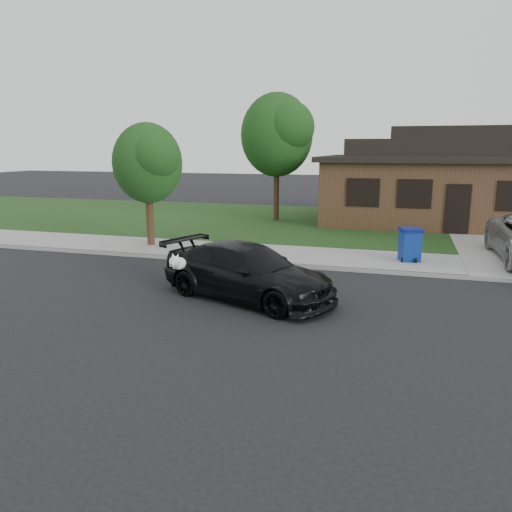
% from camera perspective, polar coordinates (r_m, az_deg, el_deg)
% --- Properties ---
extents(ground, '(120.00, 120.00, 0.00)m').
position_cam_1_polar(ground, '(12.53, 7.59, -5.39)').
color(ground, black).
rests_on(ground, ground).
extents(sidewalk, '(60.00, 3.00, 0.12)m').
position_cam_1_polar(sidewalk, '(17.31, 10.22, -0.33)').
color(sidewalk, gray).
rests_on(sidewalk, ground).
extents(curb, '(60.00, 0.12, 0.12)m').
position_cam_1_polar(curb, '(15.86, 9.60, -1.47)').
color(curb, gray).
rests_on(curb, ground).
extents(lawn, '(60.00, 13.00, 0.13)m').
position_cam_1_polar(lawn, '(25.15, 12.31, 3.49)').
color(lawn, '#193814').
rests_on(lawn, ground).
extents(driveway, '(4.50, 13.00, 0.14)m').
position_cam_1_polar(driveway, '(22.52, 27.07, 1.43)').
color(driveway, gray).
rests_on(driveway, ground).
extents(sedan, '(5.17, 3.55, 1.39)m').
position_cam_1_polar(sedan, '(12.66, -1.03, -1.82)').
color(sedan, black).
rests_on(sedan, ground).
extents(recycling_bin, '(0.82, 0.82, 1.09)m').
position_cam_1_polar(recycling_bin, '(17.18, 17.18, 1.29)').
color(recycling_bin, navy).
rests_on(recycling_bin, sidewalk).
extents(house, '(12.60, 8.60, 4.65)m').
position_cam_1_polar(house, '(26.95, 21.43, 7.93)').
color(house, '#422B1C').
rests_on(house, ground).
extents(tree_0, '(3.78, 3.60, 6.34)m').
position_cam_1_polar(tree_0, '(25.45, 2.69, 13.83)').
color(tree_0, '#332114').
rests_on(tree_0, ground).
extents(tree_2, '(2.73, 2.60, 4.59)m').
position_cam_1_polar(tree_2, '(19.26, -12.11, 10.48)').
color(tree_2, '#332114').
rests_on(tree_2, ground).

